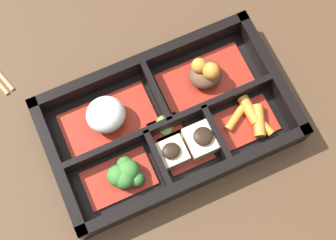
# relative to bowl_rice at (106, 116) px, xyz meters

# --- Properties ---
(ground_plane) EXTENTS (3.00, 3.00, 0.00)m
(ground_plane) POSITION_rel_bowl_rice_xyz_m (0.07, -0.04, -0.03)
(ground_plane) COLOR #4C3523
(bento_base) EXTENTS (0.33, 0.19, 0.01)m
(bento_base) POSITION_rel_bowl_rice_xyz_m (0.07, -0.04, -0.02)
(bento_base) COLOR black
(bento_base) RESTS_ON ground_plane
(bento_rim) EXTENTS (0.33, 0.19, 0.04)m
(bento_rim) POSITION_rel_bowl_rice_xyz_m (0.07, -0.04, -0.01)
(bento_rim) COLOR black
(bento_rim) RESTS_ON ground_plane
(bowl_rice) EXTENTS (0.13, 0.07, 0.05)m
(bowl_rice) POSITION_rel_bowl_rice_xyz_m (0.00, 0.00, 0.00)
(bowl_rice) COLOR maroon
(bowl_rice) RESTS_ON bento_base
(bowl_stew) EXTENTS (0.13, 0.07, 0.05)m
(bowl_stew) POSITION_rel_bowl_rice_xyz_m (0.15, 0.00, -0.00)
(bowl_stew) COLOR maroon
(bowl_stew) RESTS_ON bento_base
(bowl_greens) EXTENTS (0.09, 0.06, 0.04)m
(bowl_greens) POSITION_rel_bowl_rice_xyz_m (-0.01, -0.08, -0.00)
(bowl_greens) COLOR maroon
(bowl_greens) RESTS_ON bento_base
(bowl_tofu) EXTENTS (0.09, 0.06, 0.04)m
(bowl_tofu) POSITION_rel_bowl_rice_xyz_m (0.08, -0.08, -0.00)
(bowl_tofu) COLOR maroon
(bowl_tofu) RESTS_ON bento_base
(bowl_carrots) EXTENTS (0.08, 0.06, 0.02)m
(bowl_carrots) POSITION_rel_bowl_rice_xyz_m (0.18, -0.08, -0.01)
(bowl_carrots) COLOR maroon
(bowl_carrots) RESTS_ON bento_base
(bowl_pickles) EXTENTS (0.04, 0.03, 0.01)m
(bowl_pickles) POSITION_rel_bowl_rice_xyz_m (0.07, -0.04, -0.01)
(bowl_pickles) COLOR maroon
(bowl_pickles) RESTS_ON bento_base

